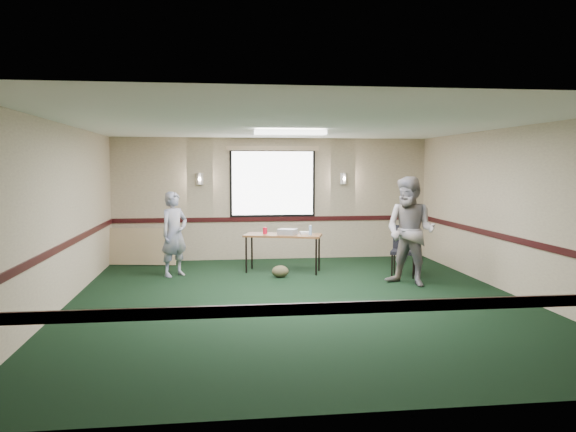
{
  "coord_description": "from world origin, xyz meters",
  "views": [
    {
      "loc": [
        -1.25,
        -8.43,
        2.06
      ],
      "look_at": [
        0.0,
        1.3,
        1.2
      ],
      "focal_mm": 35.0,
      "sensor_mm": 36.0,
      "label": 1
    }
  ],
  "objects": [
    {
      "name": "person_left",
      "position": [
        -2.04,
        2.25,
        0.8
      ],
      "size": [
        0.69,
        0.67,
        1.6
      ],
      "primitive_type": "imported",
      "rotation": [
        0.0,
        0.0,
        0.73
      ],
      "color": "#425393",
      "rests_on": "ground"
    },
    {
      "name": "water_bottle",
      "position": [
        0.55,
        2.19,
        0.84
      ],
      "size": [
        0.06,
        0.06,
        0.19
      ],
      "primitive_type": "cylinder",
      "color": "#7CA3CC",
      "rests_on": "folding_table"
    },
    {
      "name": "cable_coil",
      "position": [
        -0.01,
        2.41,
        0.01
      ],
      "size": [
        0.37,
        0.37,
        0.02
      ],
      "primitive_type": "torus",
      "rotation": [
        0.0,
        0.0,
        0.13
      ],
      "color": "#BB4217",
      "rests_on": "ground"
    },
    {
      "name": "folding_table",
      "position": [
        0.04,
        2.4,
        0.69
      ],
      "size": [
        1.6,
        1.01,
        0.74
      ],
      "rotation": [
        0.0,
        0.0,
        -0.3
      ],
      "color": "brown",
      "rests_on": "ground"
    },
    {
      "name": "ground",
      "position": [
        0.0,
        0.0,
        0.0
      ],
      "size": [
        8.0,
        8.0,
        0.0
      ],
      "primitive_type": "plane",
      "color": "black",
      "rests_on": "ground"
    },
    {
      "name": "room_shell",
      "position": [
        0.0,
        2.12,
        1.58
      ],
      "size": [
        8.0,
        8.02,
        8.0
      ],
      "color": "tan",
      "rests_on": "ground"
    },
    {
      "name": "game_console",
      "position": [
        0.47,
        2.37,
        0.77
      ],
      "size": [
        0.21,
        0.18,
        0.05
      ],
      "primitive_type": "cube",
      "rotation": [
        0.0,
        0.0,
        0.12
      ],
      "color": "silver",
      "rests_on": "folding_table"
    },
    {
      "name": "duffel_bag",
      "position": [
        -0.08,
        1.85,
        0.11
      ],
      "size": [
        0.37,
        0.31,
        0.22
      ],
      "primitive_type": "ellipsoid",
      "rotation": [
        0.0,
        0.0,
        -0.24
      ],
      "color": "#4C442B",
      "rests_on": "ground"
    },
    {
      "name": "person_right",
      "position": [
        2.09,
        0.87,
        0.95
      ],
      "size": [
        1.16,
        1.16,
        1.9
      ],
      "primitive_type": "imported",
      "rotation": [
        0.0,
        0.0,
        -0.78
      ],
      "color": "slate",
      "rests_on": "ground"
    },
    {
      "name": "red_cup",
      "position": [
        -0.3,
        2.51,
        0.81
      ],
      "size": [
        0.08,
        0.08,
        0.13
      ],
      "primitive_type": "cylinder",
      "color": "red",
      "rests_on": "folding_table"
    },
    {
      "name": "conference_chair",
      "position": [
        2.29,
        1.75,
        0.56
      ],
      "size": [
        0.62,
        0.63,
        0.95
      ],
      "rotation": [
        0.0,
        0.0,
        -0.43
      ],
      "color": "black",
      "rests_on": "ground"
    },
    {
      "name": "folded_table",
      "position": [
        -2.83,
        3.6,
        0.38
      ],
      "size": [
        1.52,
        0.49,
        0.77
      ],
      "primitive_type": "cube",
      "rotation": [
        -0.21,
        0.0,
        -0.18
      ],
      "color": "tan",
      "rests_on": "ground"
    },
    {
      "name": "projector",
      "position": [
        0.12,
        2.33,
        0.8
      ],
      "size": [
        0.43,
        0.4,
        0.11
      ],
      "primitive_type": "cube",
      "rotation": [
        0.0,
        0.0,
        -0.49
      ],
      "color": "gray",
      "rests_on": "folding_table"
    }
  ]
}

